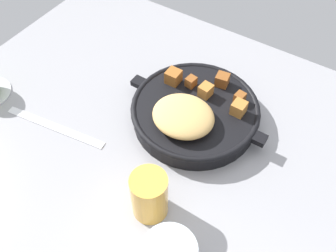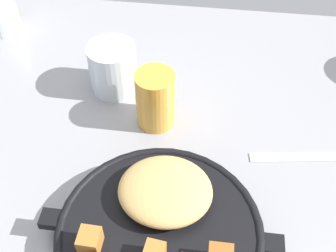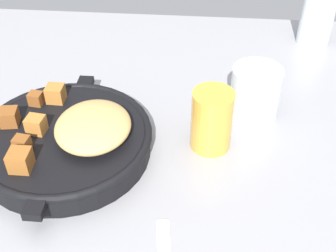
% 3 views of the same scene
% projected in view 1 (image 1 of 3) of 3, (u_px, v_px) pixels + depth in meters
% --- Properties ---
extents(ground_plane, '(0.97, 0.84, 0.02)m').
position_uv_depth(ground_plane, '(151.00, 161.00, 0.71)').
color(ground_plane, gray).
extents(cast_iron_skillet, '(0.30, 0.25, 0.07)m').
position_uv_depth(cast_iron_skillet, '(194.00, 112.00, 0.73)').
color(cast_iron_skillet, black).
rests_on(cast_iron_skillet, ground_plane).
extents(butter_knife, '(0.22, 0.05, 0.00)m').
position_uv_depth(butter_knife, '(55.00, 127.00, 0.74)').
color(butter_knife, silver).
rests_on(butter_knife, ground_plane).
extents(juice_glass_amber, '(0.06, 0.06, 0.09)m').
position_uv_depth(juice_glass_amber, '(149.00, 195.00, 0.60)').
color(juice_glass_amber, gold).
rests_on(juice_glass_amber, ground_plane).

